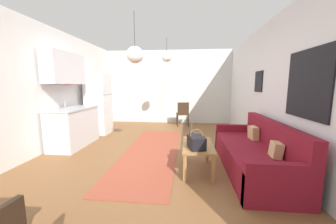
{
  "coord_description": "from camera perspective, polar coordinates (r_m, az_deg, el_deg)",
  "views": [
    {
      "loc": [
        0.68,
        -3.42,
        1.42
      ],
      "look_at": [
        0.19,
        1.5,
        0.7
      ],
      "focal_mm": 20.2,
      "sensor_mm": 36.0,
      "label": 1
    }
  ],
  "objects": [
    {
      "name": "wall_left",
      "position": [
        4.55,
        -35.73,
        5.64
      ],
      "size": [
        0.12,
        7.39,
        2.67
      ],
      "color": "white",
      "rests_on": "ground_plane"
    },
    {
      "name": "refrigerator",
      "position": [
        5.83,
        -20.18,
        2.24
      ],
      "size": [
        0.6,
        0.63,
        1.72
      ],
      "color": "white",
      "rests_on": "ground_plane"
    },
    {
      "name": "bamboo_vase",
      "position": [
        3.24,
        7.06,
        -7.49
      ],
      "size": [
        0.08,
        0.08,
        0.41
      ],
      "color": "#2D2D33",
      "rests_on": "coffee_table"
    },
    {
      "name": "pendant_lamp_far",
      "position": [
        5.3,
        -0.4,
        16.36
      ],
      "size": [
        0.28,
        0.28,
        0.64
      ],
      "color": "black"
    },
    {
      "name": "accent_chair",
      "position": [
        6.44,
        4.49,
        -0.24
      ],
      "size": [
        0.47,
        0.45,
        0.84
      ],
      "rotation": [
        0.0,
        0.0,
        3.28
      ],
      "color": "#382619",
      "rests_on": "ground_plane"
    },
    {
      "name": "ground_plane",
      "position": [
        3.79,
        -5.33,
        -14.61
      ],
      "size": [
        5.13,
        7.79,
        0.1
      ],
      "primitive_type": "cube",
      "color": "brown"
    },
    {
      "name": "pendant_lamp_near",
      "position": [
        3.52,
        -9.94,
        16.6
      ],
      "size": [
        0.3,
        0.3,
        0.88
      ],
      "color": "black"
    },
    {
      "name": "kitchen_counter",
      "position": [
        4.88,
        -27.13,
        0.28
      ],
      "size": [
        0.61,
        1.28,
        2.13
      ],
      "color": "silver",
      "rests_on": "ground_plane"
    },
    {
      "name": "wall_back",
      "position": [
        7.1,
        0.07,
        7.48
      ],
      "size": [
        4.73,
        0.13,
        2.67
      ],
      "color": "silver",
      "rests_on": "ground_plane"
    },
    {
      "name": "couch",
      "position": [
        3.53,
        24.96,
        -11.62
      ],
      "size": [
        0.82,
        2.15,
        0.83
      ],
      "color": "maroon",
      "rests_on": "ground_plane"
    },
    {
      "name": "wall_right",
      "position": [
        3.79,
        31.39,
        5.78
      ],
      "size": [
        0.12,
        7.39,
        2.67
      ],
      "color": "silver",
      "rests_on": "ground_plane"
    },
    {
      "name": "coffee_table",
      "position": [
        3.21,
        8.96,
        -10.64
      ],
      "size": [
        0.49,
        0.89,
        0.45
      ],
      "color": "#A87542",
      "rests_on": "ground_plane"
    },
    {
      "name": "handbag",
      "position": [
        2.95,
        8.56,
        -9.0
      ],
      "size": [
        0.29,
        0.35,
        0.31
      ],
      "color": "black",
      "rests_on": "coffee_table"
    },
    {
      "name": "area_rug",
      "position": [
        4.13,
        -5.06,
        -11.78
      ],
      "size": [
        1.1,
        3.52,
        0.01
      ],
      "primitive_type": "cube",
      "color": "#9E4733",
      "rests_on": "ground_plane"
    }
  ]
}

